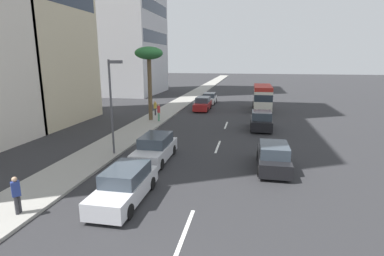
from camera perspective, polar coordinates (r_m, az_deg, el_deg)
The scene contains 17 objects.
ground_plane at distance 37.10m, azimuth 7.42°, elevation 2.98°, with size 198.00×198.00×0.00m, color #2D2D30.
sidewalk_right at distance 38.36m, azimuth -4.36°, elevation 3.50°, with size 162.00×3.10×0.15m, color #9E9B93.
lane_stripe_near at distance 12.07m, azimuth -1.27°, elevation -18.93°, with size 3.20×0.16×0.01m, color silver.
lane_stripe_mid at distance 22.47m, azimuth 4.92°, elevation -3.55°, with size 3.20×0.16×0.01m, color silver.
lane_stripe_far at distance 29.75m, azimuth 6.48°, elevation 0.53°, with size 3.20×0.16×0.01m, color silver.
car_lead at distance 19.43m, azimuth -6.98°, elevation -3.90°, with size 4.66×1.87×1.63m.
car_second at distance 28.32m, azimuth 13.00°, elevation 1.31°, with size 4.09×1.93×1.72m.
car_third at distance 38.25m, azimuth 2.06°, elevation 4.57°, with size 4.70×1.82×1.66m.
car_fourth at distance 44.07m, azimuth 3.33°, elevation 5.61°, with size 4.59×1.83×1.53m.
car_fifth at distance 18.38m, azimuth 15.18°, elevation -5.34°, with size 4.40×1.82×1.57m.
car_sixth at distance 14.31m, azimuth -12.59°, elevation -10.57°, with size 4.67×1.80×1.56m.
minibus_seventh at distance 39.20m, azimuth 13.20°, elevation 5.80°, with size 6.90×2.27×3.11m.
pedestrian_near_lamp at distance 14.43m, azimuth -30.36°, elevation -10.69°, with size 0.39×0.38×1.61m.
pedestrian_mid_block at distance 30.93m, azimuth -6.34°, elevation 3.15°, with size 0.39×0.36×1.78m.
pedestrian_by_tree at distance 34.15m, azimuth -6.99°, elevation 3.90°, with size 0.34×0.25×1.63m.
palm_tree at distance 31.22m, azimuth -8.18°, elevation 13.28°, with size 2.82×2.82×7.43m.
street_lamp at distance 20.23m, azimuth -14.88°, elevation 5.85°, with size 0.24×0.97×6.20m.
Camera 1 is at (-4.98, -2.20, 6.39)m, focal length 28.12 mm.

